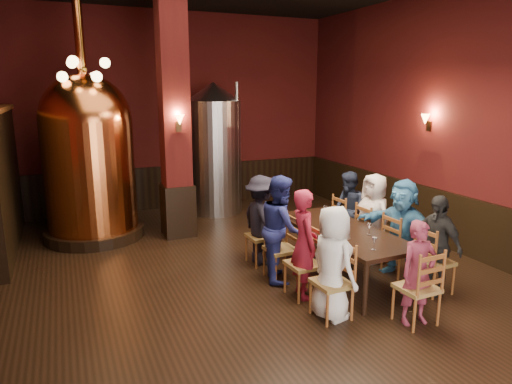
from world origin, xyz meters
name	(u,v)px	position (x,y,z in m)	size (l,w,h in m)	color
room	(246,130)	(0.00, 0.00, 2.25)	(10.00, 10.02, 4.50)	black
wainscot_right	(457,223)	(3.96, 0.00, 0.50)	(0.08, 9.90, 1.00)	black
wainscot_back	(169,187)	(0.00, 4.96, 0.50)	(7.90, 0.08, 1.00)	black
column	(174,118)	(-0.30, 2.80, 2.25)	(0.58, 0.58, 4.50)	#4A120F
partition	(6,182)	(-3.20, 3.20, 1.20)	(0.22, 3.50, 2.40)	black
pendant_cluster	(84,70)	(-1.80, 2.90, 3.10)	(0.90, 0.90, 1.70)	#A57226
sconce_wall	(429,122)	(3.90, 0.80, 2.20)	(0.20, 0.20, 0.36)	black
sconce_column	(178,122)	(-0.30, 2.50, 2.20)	(0.20, 0.20, 0.36)	black
dining_table	(342,233)	(1.47, -0.16, 0.69)	(1.08, 2.43, 0.75)	black
chair_0	(332,282)	(0.65, -1.19, 0.46)	(0.46, 0.46, 0.92)	brown
person_0	(332,263)	(0.65, -1.19, 0.71)	(0.70, 0.45, 1.43)	white
chair_1	(304,264)	(0.63, -0.52, 0.46)	(0.46, 0.46, 0.92)	brown
person_1	(304,244)	(0.63, -0.52, 0.75)	(0.55, 0.36, 1.50)	#A41C35
chair_2	(281,249)	(0.61, 0.14, 0.46)	(0.46, 0.46, 0.92)	brown
person_2	(281,228)	(0.61, 0.14, 0.79)	(0.76, 0.38, 1.57)	navy
chair_3	(261,236)	(0.58, 0.81, 0.46)	(0.46, 0.46, 0.92)	brown
person_3	(261,220)	(0.58, 0.81, 0.73)	(0.94, 0.54, 1.45)	black
chair_4	(434,261)	(2.35, -1.13, 0.46)	(0.46, 0.46, 0.92)	brown
person_4	(436,244)	(2.35, -1.13, 0.70)	(0.82, 0.34, 1.40)	black
chair_5	(400,246)	(2.33, -0.46, 0.46)	(0.46, 0.46, 0.92)	brown
person_5	(402,228)	(2.33, -0.46, 0.75)	(1.38, 0.44, 1.49)	teal
chair_6	(372,234)	(2.30, 0.20, 0.46)	(0.46, 0.46, 0.92)	brown
person_6	(373,218)	(2.30, 0.20, 0.73)	(0.71, 0.46, 1.46)	silver
chair_7	(348,223)	(2.28, 0.87, 0.46)	(0.46, 0.46, 0.92)	brown
person_7	(348,211)	(2.28, 0.87, 0.69)	(0.67, 0.33, 1.38)	#1D253B
chair_8	(417,287)	(1.52, -1.71, 0.46)	(0.46, 0.46, 0.92)	brown
person_8	(418,273)	(1.52, -1.71, 0.64)	(0.47, 0.31, 1.28)	maroon
copper_kettle	(89,156)	(-1.82, 3.28, 1.58)	(2.06, 2.06, 4.32)	black
steel_vessel	(214,149)	(0.90, 4.17, 1.46)	(1.45, 1.45, 2.93)	#B2B2B7
rose_vase	(303,204)	(1.25, 0.64, 0.97)	(0.20, 0.20, 0.33)	white
wine_glass_0	(329,219)	(1.41, 0.12, 0.83)	(0.07, 0.07, 0.17)	white
wine_glass_1	(369,229)	(1.66, -0.55, 0.83)	(0.07, 0.07, 0.17)	white
wine_glass_2	(338,224)	(1.40, -0.14, 0.83)	(0.07, 0.07, 0.17)	white
wine_glass_3	(304,212)	(1.26, 0.62, 0.83)	(0.07, 0.07, 0.17)	white
wine_glass_4	(336,228)	(1.25, -0.32, 0.83)	(0.07, 0.07, 0.17)	white
wine_glass_5	(374,244)	(1.34, -1.09, 0.83)	(0.07, 0.07, 0.17)	white
wine_glass_6	(326,211)	(1.61, 0.53, 0.83)	(0.07, 0.07, 0.17)	white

